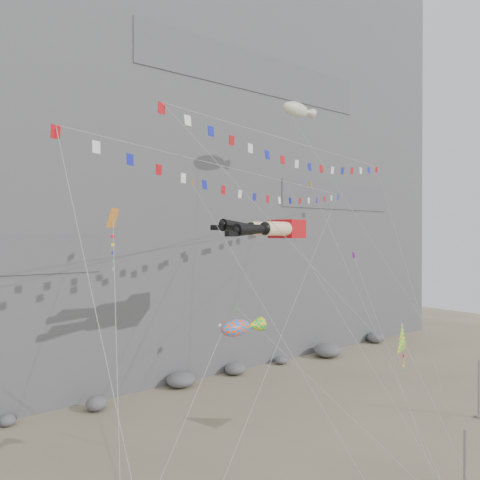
% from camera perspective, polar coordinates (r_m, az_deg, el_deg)
% --- Properties ---
extents(ground, '(120.00, 120.00, 0.00)m').
position_cam_1_polar(ground, '(31.20, 10.42, -24.88)').
color(ground, gray).
rests_on(ground, ground).
extents(cliff, '(80.00, 28.00, 50.00)m').
position_cam_1_polar(cliff, '(56.22, -15.17, 12.44)').
color(cliff, slate).
rests_on(cliff, ground).
extents(talus_boulders, '(60.00, 3.00, 1.20)m').
position_cam_1_polar(talus_boulders, '(43.45, -7.22, -16.58)').
color(talus_boulders, '#5D5D62').
rests_on(talus_boulders, ground).
extents(anchor_pole_center, '(0.12, 0.12, 4.30)m').
position_cam_1_polar(anchor_pole_center, '(26.71, 25.71, -24.39)').
color(anchor_pole_center, gray).
rests_on(anchor_pole_center, ground).
extents(anchor_pole_right, '(0.12, 0.12, 4.24)m').
position_cam_1_polar(anchor_pole_right, '(40.05, 27.09, -15.85)').
color(anchor_pole_right, gray).
rests_on(anchor_pole_right, ground).
extents(legs_kite, '(7.92, 15.64, 20.00)m').
position_cam_1_polar(legs_kite, '(33.74, 3.42, 1.38)').
color(legs_kite, '#BC0B12').
rests_on(legs_kite, ground).
extents(flag_banner_upper, '(33.73, 19.84, 26.44)m').
position_cam_1_polar(flag_banner_upper, '(35.08, 2.60, 7.83)').
color(flag_banner_upper, '#BC0B12').
rests_on(flag_banner_upper, ground).
extents(flag_banner_lower, '(25.95, 9.18, 22.73)m').
position_cam_1_polar(flag_banner_lower, '(34.04, 7.75, 11.39)').
color(flag_banner_lower, '#BC0B12').
rests_on(flag_banner_lower, ground).
extents(harlequin_kite, '(2.86, 6.31, 15.37)m').
position_cam_1_polar(harlequin_kite, '(22.11, -15.23, 2.50)').
color(harlequin_kite, red).
rests_on(harlequin_kite, ground).
extents(fish_windsock, '(9.93, 3.92, 12.32)m').
position_cam_1_polar(fish_windsock, '(24.26, -0.55, -10.73)').
color(fish_windsock, '#FC4E0C').
rests_on(fish_windsock, ground).
extents(delta_kite, '(2.77, 5.84, 8.87)m').
position_cam_1_polar(delta_kite, '(31.61, 19.36, -11.62)').
color(delta_kite, yellow).
rests_on(delta_kite, ground).
extents(blimp_windsock, '(8.13, 14.70, 28.74)m').
position_cam_1_polar(blimp_windsock, '(43.24, 6.83, 15.45)').
color(blimp_windsock, beige).
rests_on(blimp_windsock, ground).
extents(small_kite_a, '(1.73, 16.05, 23.00)m').
position_cam_1_polar(small_kite_a, '(32.87, -5.42, 6.16)').
color(small_kite_a, orange).
rests_on(small_kite_a, ground).
extents(small_kite_b, '(5.20, 9.84, 15.73)m').
position_cam_1_polar(small_kite_b, '(36.45, 13.87, -2.31)').
color(small_kite_b, '#AC21C4').
rests_on(small_kite_b, ground).
extents(small_kite_c, '(5.44, 11.57, 15.01)m').
position_cam_1_polar(small_kite_c, '(27.78, -0.09, -8.56)').
color(small_kite_c, green).
rests_on(small_kite_c, ground).
extents(small_kite_d, '(5.74, 15.28, 23.49)m').
position_cam_1_polar(small_kite_d, '(38.92, 8.85, 6.07)').
color(small_kite_d, yellow).
rests_on(small_kite_d, ground).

